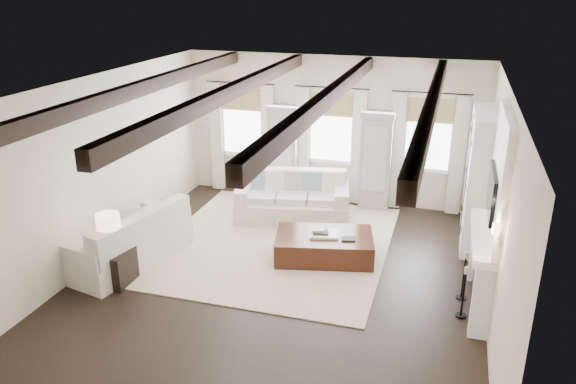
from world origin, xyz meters
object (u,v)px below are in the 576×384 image
(ottoman, at_px, (324,247))
(side_table_front, at_px, (114,267))
(sofa_left, at_px, (131,242))
(sofa_back, at_px, (293,200))
(side_table_back, at_px, (262,192))

(ottoman, xyz_separation_m, side_table_front, (-3.08, -1.84, 0.06))
(sofa_left, height_order, ottoman, sofa_left)
(sofa_back, distance_m, sofa_left, 3.45)
(sofa_back, relative_size, ottoman, 1.44)
(ottoman, distance_m, side_table_back, 2.86)
(side_table_front, distance_m, side_table_back, 4.13)
(side_table_front, relative_size, side_table_back, 1.04)
(ottoman, relative_size, side_table_back, 3.09)
(ottoman, distance_m, side_table_front, 3.59)
(sofa_back, xyz_separation_m, side_table_front, (-2.05, -3.41, -0.11))
(side_table_front, bearing_deg, side_table_back, 73.50)
(ottoman, bearing_deg, sofa_back, 110.83)
(side_table_front, xyz_separation_m, side_table_back, (1.17, 3.96, -0.01))
(sofa_left, distance_m, ottoman, 3.38)
(ottoman, relative_size, side_table_front, 2.97)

